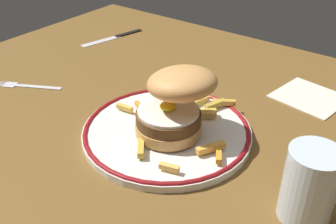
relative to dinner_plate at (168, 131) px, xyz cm
name	(u,v)px	position (x,y,z in cm)	size (l,w,h in cm)	color
ground_plane	(156,153)	(-0.24, -3.06, -2.84)	(117.58, 103.38, 4.00)	brown
dinner_plate	(168,131)	(0.00, 0.00, 0.00)	(27.96, 27.96, 1.60)	white
burger	(176,100)	(1.31, 0.27, 6.26)	(14.63, 14.64, 11.41)	tan
fries_pile	(193,123)	(2.87, 3.06, 1.21)	(22.99, 22.69, 0.99)	gold
water_glass	(308,189)	(24.34, -3.67, 3.48)	(6.66, 6.66, 10.07)	silver
fork	(26,86)	(-33.64, -3.59, -0.66)	(13.39, 7.92, 0.36)	silver
knife	(117,36)	(-37.61, 27.95, -0.58)	(5.68, 17.85, 0.70)	black
napkin	(310,97)	(14.43, 26.63, -0.64)	(12.17, 11.47, 0.40)	silver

